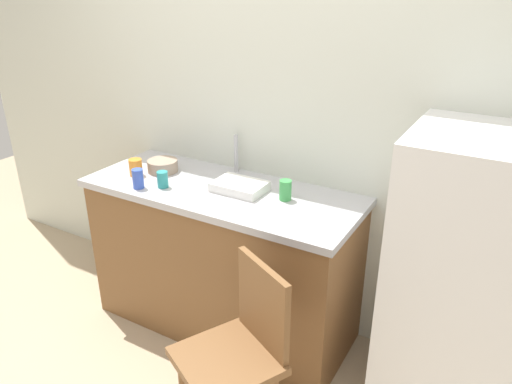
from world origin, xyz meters
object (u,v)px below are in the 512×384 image
at_px(chair, 239,350).
at_px(cup_green, 285,190).
at_px(dish_tray, 240,186).
at_px(terracotta_bowl, 163,166).
at_px(cup_blue, 138,179).
at_px(refrigerator, 461,287).
at_px(cup_teal, 163,179).
at_px(cup_orange, 136,167).

height_order(chair, cup_green, cup_green).
relative_size(dish_tray, terracotta_bowl, 1.57).
bearing_deg(cup_blue, refrigerator, 7.58).
distance_m(chair, terracotta_bowl, 1.25).
relative_size(cup_teal, cup_orange, 0.92).
bearing_deg(cup_orange, refrigerator, 2.84).
height_order(refrigerator, dish_tray, refrigerator).
bearing_deg(cup_blue, cup_teal, 34.67).
xyz_separation_m(refrigerator, chair, (-0.78, -0.64, -0.21)).
bearing_deg(cup_blue, cup_orange, 136.60).
xyz_separation_m(refrigerator, cup_orange, (-1.82, -0.09, 0.25)).
relative_size(dish_tray, cup_teal, 3.06).
xyz_separation_m(cup_green, cup_orange, (-0.91, -0.14, -0.00)).
relative_size(cup_teal, cup_blue, 0.84).
xyz_separation_m(dish_tray, terracotta_bowl, (-0.55, 0.02, 0.01)).
distance_m(cup_teal, cup_orange, 0.26).
bearing_deg(terracotta_bowl, dish_tray, -1.61).
bearing_deg(chair, cup_orange, 179.91).
height_order(dish_tray, cup_blue, cup_blue).
bearing_deg(refrigerator, cup_green, 177.17).
relative_size(refrigerator, cup_orange, 14.27).
relative_size(refrigerator, cup_teal, 15.54).
relative_size(dish_tray, cup_orange, 2.81).
relative_size(cup_green, cup_orange, 1.08).
height_order(cup_blue, cup_orange, cup_blue).
distance_m(chair, cup_teal, 1.04).
distance_m(terracotta_bowl, cup_green, 0.82).
relative_size(cup_green, cup_blue, 0.99).
xyz_separation_m(chair, cup_teal, (-0.79, 0.49, 0.46)).
height_order(cup_teal, cup_green, cup_green).
bearing_deg(cup_green, terracotta_bowl, -179.58).
distance_m(terracotta_bowl, cup_orange, 0.16).
relative_size(chair, cup_green, 8.23).
height_order(chair, cup_blue, cup_blue).
relative_size(chair, dish_tray, 3.18).
height_order(cup_teal, cup_orange, cup_orange).
distance_m(dish_tray, cup_teal, 0.43).
xyz_separation_m(dish_tray, cup_teal, (-0.39, -0.17, 0.02)).
bearing_deg(cup_teal, cup_orange, 167.12).
height_order(chair, cup_orange, cup_orange).
relative_size(dish_tray, cup_blue, 2.56).
height_order(dish_tray, cup_orange, cup_orange).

